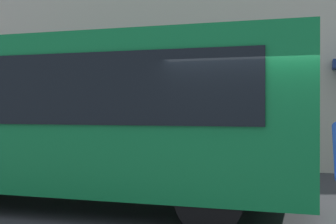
% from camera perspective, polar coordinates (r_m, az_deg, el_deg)
% --- Properties ---
extents(ground_plane, '(60.00, 60.00, 0.00)m').
position_cam_1_polar(ground_plane, '(7.51, 11.23, -13.44)').
color(ground_plane, '#38383A').
extents(red_bus, '(9.05, 2.54, 3.08)m').
position_cam_1_polar(red_bus, '(8.78, -12.89, -0.35)').
color(red_bus, '#0F7238').
rests_on(red_bus, ground_plane).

